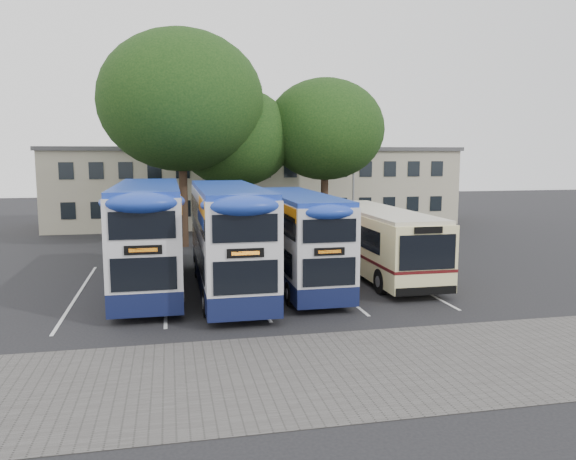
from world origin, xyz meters
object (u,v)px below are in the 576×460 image
(bus_dd_right, at_px, (298,235))
(tree_mid, at_px, (235,138))
(tree_right, at_px, (325,130))
(bus_dd_mid, at_px, (228,234))
(tree_left, at_px, (181,101))
(bus_single, at_px, (377,238))
(bus_dd_left, at_px, (149,232))
(lamp_post, at_px, (354,162))

(bus_dd_right, bearing_deg, tree_mid, 94.77)
(tree_right, height_order, bus_dd_mid, tree_right)
(tree_left, bearing_deg, bus_single, -49.26)
(bus_dd_left, distance_m, bus_dd_right, 6.30)
(tree_right, relative_size, bus_dd_left, 1.00)
(bus_dd_right, bearing_deg, bus_dd_mid, -170.91)
(tree_mid, relative_size, tree_right, 0.94)
(tree_left, relative_size, tree_right, 1.23)
(tree_left, bearing_deg, tree_mid, 29.16)
(lamp_post, distance_m, bus_dd_right, 17.36)
(bus_single, bearing_deg, bus_dd_left, -175.84)
(bus_dd_left, distance_m, bus_single, 10.45)
(tree_mid, relative_size, bus_single, 0.95)
(tree_right, relative_size, bus_single, 1.02)
(lamp_post, height_order, tree_right, tree_right)
(bus_dd_right, bearing_deg, lamp_post, 63.55)
(bus_dd_mid, xyz_separation_m, bus_single, (7.20, 1.90, -0.65))
(lamp_post, xyz_separation_m, tree_mid, (-8.74, -1.94, 1.63))
(bus_dd_right, bearing_deg, tree_left, 111.54)
(tree_right, distance_m, bus_dd_right, 14.63)
(bus_dd_right, bearing_deg, tree_right, 69.64)
(bus_dd_right, distance_m, bus_single, 4.40)
(lamp_post, distance_m, tree_mid, 9.10)
(bus_dd_left, xyz_separation_m, bus_single, (10.40, 0.76, -0.68))
(tree_mid, height_order, bus_dd_mid, tree_mid)
(bus_dd_mid, bearing_deg, bus_single, 14.79)
(lamp_post, distance_m, bus_dd_mid, 19.27)
(tree_left, distance_m, bus_dd_mid, 13.65)
(bus_dd_right, bearing_deg, bus_single, 18.82)
(tree_mid, relative_size, bus_dd_left, 0.93)
(tree_left, relative_size, bus_dd_left, 1.22)
(tree_mid, height_order, bus_single, tree_mid)
(lamp_post, distance_m, bus_dd_left, 20.37)
(tree_left, distance_m, tree_mid, 4.43)
(lamp_post, relative_size, bus_dd_right, 0.95)
(lamp_post, height_order, tree_left, tree_left)
(tree_mid, xyz_separation_m, tree_right, (5.89, -0.52, 0.54))
(lamp_post, xyz_separation_m, bus_single, (-3.49, -13.92, -3.32))
(lamp_post, distance_m, tree_right, 4.35)
(tree_mid, bearing_deg, tree_left, -150.84)
(tree_mid, bearing_deg, bus_dd_left, -111.99)
(tree_left, height_order, bus_dd_left, tree_left)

